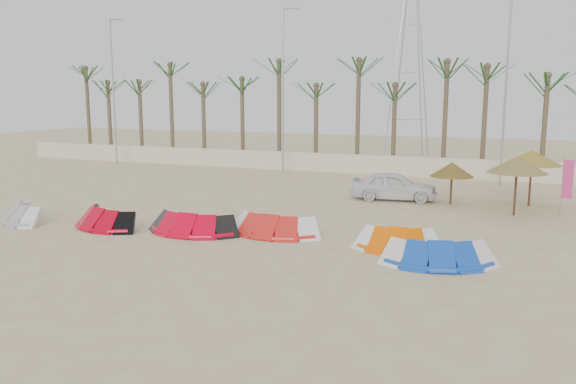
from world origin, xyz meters
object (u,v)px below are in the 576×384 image
at_px(parasol_right, 532,158).
at_px(car, 394,186).
at_px(kite_red_right, 276,223).
at_px(parasol_left, 452,170).
at_px(kite_red_mid, 196,221).
at_px(kite_blue, 440,250).
at_px(parasol_mid, 517,165).
at_px(kite_orange, 399,237).
at_px(kite_red_left, 110,216).
at_px(kite_grey, 28,211).

bearing_deg(parasol_right, car, -172.68).
height_order(kite_red_right, parasol_left, parasol_left).
distance_m(kite_red_mid, kite_blue, 9.39).
bearing_deg(parasol_mid, kite_blue, -104.12).
bearing_deg(kite_red_right, parasol_left, 56.90).
bearing_deg(parasol_mid, car, 162.68).
height_order(kite_orange, parasol_mid, parasol_mid).
relative_size(kite_red_left, parasol_mid, 1.42).
bearing_deg(kite_orange, parasol_mid, 63.63).
height_order(kite_red_right, parasol_right, parasol_right).
distance_m(kite_red_left, parasol_right, 19.49).
height_order(kite_orange, parasol_right, parasol_right).
bearing_deg(kite_blue, parasol_mid, 75.88).
bearing_deg(parasol_left, kite_blue, -85.97).
height_order(kite_blue, parasol_right, parasol_right).
bearing_deg(kite_red_mid, kite_red_right, 17.08).
distance_m(kite_blue, parasol_right, 11.76).
xyz_separation_m(kite_red_right, parasol_right, (9.19, 9.60, 1.93)).
bearing_deg(kite_red_mid, kite_grey, -172.81).
xyz_separation_m(kite_red_mid, car, (5.79, 9.70, 0.31)).
xyz_separation_m(kite_red_left, parasol_left, (12.41, 10.05, 1.30)).
height_order(kite_grey, kite_red_left, same).
relative_size(kite_red_left, kite_orange, 1.20).
bearing_deg(parasol_left, parasol_mid, -29.67).
distance_m(parasol_mid, parasol_right, 2.70).
bearing_deg(kite_red_left, car, 46.80).
xyz_separation_m(kite_grey, kite_red_mid, (7.67, 0.97, 0.01)).
bearing_deg(parasol_right, kite_orange, -113.39).
bearing_deg(kite_orange, parasol_left, 85.05).
distance_m(kite_red_left, kite_red_right, 6.92).
bearing_deg(parasol_left, car, 177.22).
distance_m(kite_red_mid, kite_red_right, 3.14).
height_order(kite_red_mid, parasol_right, parasol_right).
distance_m(kite_grey, kite_orange, 15.58).
bearing_deg(parasol_mid, kite_red_left, -151.25).
xyz_separation_m(kite_orange, parasol_left, (0.79, 9.09, 1.31)).
height_order(kite_orange, parasol_left, parasol_left).
bearing_deg(parasol_left, kite_grey, -147.15).
xyz_separation_m(kite_red_left, kite_red_right, (6.78, 1.41, 0.00)).
xyz_separation_m(kite_red_mid, parasol_mid, (11.53, 7.91, 1.84)).
height_order(kite_red_mid, parasol_left, parasol_left).
distance_m(parasol_left, parasol_mid, 3.38).
distance_m(kite_grey, parasol_right, 23.03).
bearing_deg(kite_red_left, kite_red_right, 11.78).
bearing_deg(parasol_mid, parasol_right, 75.82).
xyz_separation_m(kite_red_left, parasol_right, (15.97, 11.01, 1.93)).
bearing_deg(kite_grey, parasol_left, 32.85).
bearing_deg(kite_blue, kite_red_right, 165.42).
xyz_separation_m(parasol_left, parasol_right, (3.56, 0.96, 0.63)).
relative_size(kite_red_mid, car, 0.87).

